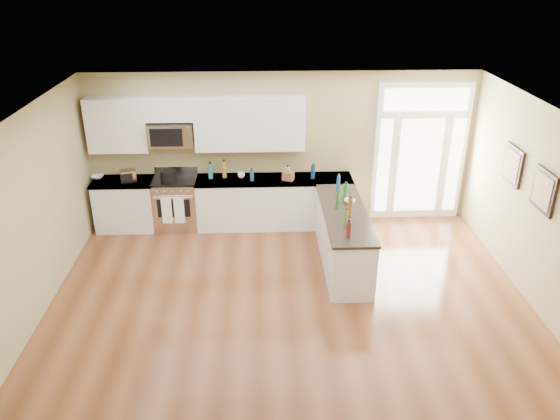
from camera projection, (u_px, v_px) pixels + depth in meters
name	position (u px, v px, depth m)	size (l,w,h in m)	color
ground	(294.00, 354.00, 6.95)	(8.00, 8.00, 0.00)	brown
room_shell	(296.00, 236.00, 6.23)	(8.00, 8.00, 8.00)	tan
back_cabinet_left	(126.00, 206.00, 10.00)	(1.10, 0.66, 0.94)	silver
back_cabinet_right	(274.00, 203.00, 10.10)	(2.85, 0.66, 0.94)	silver
peninsula_cabinet	(343.00, 240.00, 8.83)	(0.69, 2.32, 0.94)	silver
upper_cabinet_left	(117.00, 125.00, 9.50)	(1.04, 0.33, 0.95)	silver
upper_cabinet_right	(250.00, 124.00, 9.58)	(1.94, 0.33, 0.95)	silver
upper_cabinet_short	(170.00, 109.00, 9.42)	(0.82, 0.33, 0.40)	silver
microwave	(171.00, 134.00, 9.57)	(0.78, 0.41, 0.42)	silver
entry_door	(420.00, 153.00, 10.06)	(1.70, 0.10, 2.60)	white
wall_art_near	(513.00, 165.00, 8.34)	(0.05, 0.58, 0.58)	black
wall_art_far	(544.00, 191.00, 7.44)	(0.05, 0.58, 0.58)	black
kitchen_range	(176.00, 203.00, 10.02)	(0.78, 0.69, 1.08)	silver
stockpot	(169.00, 176.00, 9.67)	(0.29, 0.29, 0.22)	black
toaster_oven	(128.00, 176.00, 9.69)	(0.26, 0.21, 0.22)	silver
cardboard_box	(288.00, 176.00, 9.78)	(0.19, 0.14, 0.16)	brown
bowl_left	(98.00, 177.00, 9.87)	(0.22, 0.22, 0.05)	white
bowl_peninsula	(350.00, 201.00, 8.91)	(0.18, 0.18, 0.06)	white
cup_counter	(241.00, 175.00, 9.89)	(0.13, 0.13, 0.10)	white
counter_bottles	(296.00, 187.00, 9.17)	(2.38, 2.45, 0.31)	#19591E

